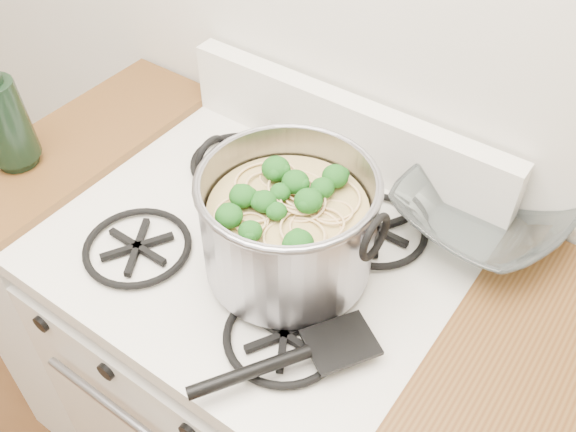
% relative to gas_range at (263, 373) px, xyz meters
% --- Properties ---
extents(gas_range, '(0.76, 0.66, 0.92)m').
position_rel_gas_range_xyz_m(gas_range, '(0.00, 0.00, 0.00)').
color(gas_range, white).
rests_on(gas_range, ground).
extents(counter_left, '(0.25, 0.65, 0.92)m').
position_rel_gas_range_xyz_m(counter_left, '(-0.51, 0.00, 0.02)').
color(counter_left, silver).
rests_on(counter_left, ground).
extents(stock_pot, '(0.34, 0.31, 0.21)m').
position_rel_gas_range_xyz_m(stock_pot, '(0.09, -0.02, 0.58)').
color(stock_pot, gray).
rests_on(stock_pot, gas_range).
extents(spatula, '(0.41, 0.42, 0.02)m').
position_rel_gas_range_xyz_m(spatula, '(0.26, -0.11, 0.50)').
color(spatula, black).
rests_on(spatula, gas_range).
extents(glass_bowl, '(0.15, 0.15, 0.03)m').
position_rel_gas_range_xyz_m(glass_bowl, '(0.33, 0.26, 0.50)').
color(glass_bowl, white).
rests_on(glass_bowl, gas_range).
extents(bottle, '(0.12, 0.13, 0.27)m').
position_rel_gas_range_xyz_m(bottle, '(-0.54, -0.12, 0.62)').
color(bottle, black).
rests_on(bottle, counter_left).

